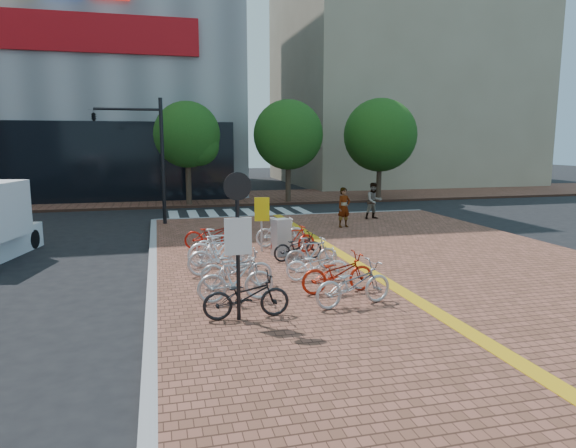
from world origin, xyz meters
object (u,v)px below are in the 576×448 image
object	(u,v)px
bike_2	(236,268)
pedestrian_a	(344,207)
utility_box	(281,237)
notice_sign	(238,228)
bike_11	(298,246)
bike_13	(281,232)
pedestrian_b	(374,201)
traffic_light_pole	(131,138)
bike_5	(220,243)
bike_9	(317,265)
bike_3	(220,255)
bike_12	(293,239)
bike_6	(212,235)
bike_8	(338,273)
bike_1	(236,279)
bike_7	(353,284)
bike_0	(246,296)
bike_4	(220,247)
bike_10	(312,254)
yellow_sign	(262,214)

from	to	relation	value
bike_2	pedestrian_a	world-z (taller)	pedestrian_a
utility_box	notice_sign	bearing A→B (deg)	-111.64
bike_2	bike_11	world-z (taller)	bike_2
bike_13	pedestrian_a	size ratio (longest dim) A/B	1.03
pedestrian_b	utility_box	bearing A→B (deg)	-137.77
notice_sign	traffic_light_pole	xyz separation A→B (m)	(-2.56, 13.33, 1.89)
bike_5	bike_11	size ratio (longest dim) A/B	0.98
bike_2	bike_9	bearing A→B (deg)	-87.34
bike_3	bike_12	world-z (taller)	bike_3
pedestrian_a	pedestrian_b	xyz separation A→B (m)	(2.21, 1.88, 0.01)
bike_6	utility_box	size ratio (longest dim) A/B	1.56
bike_5	notice_sign	bearing A→B (deg)	173.46
bike_8	bike_2	bearing A→B (deg)	61.66
pedestrian_a	notice_sign	world-z (taller)	notice_sign
bike_1	bike_3	world-z (taller)	bike_3
bike_9	bike_12	distance (m)	3.41
bike_3	pedestrian_b	bearing A→B (deg)	-52.45
bike_7	bike_13	distance (m)	6.72
bike_0	notice_sign	bearing A→B (deg)	118.34
bike_11	traffic_light_pole	xyz separation A→B (m)	(-5.18, 8.39, 3.39)
bike_0	bike_2	distance (m)	2.38
bike_4	bike_7	bearing A→B (deg)	-151.13
bike_11	notice_sign	world-z (taller)	notice_sign
bike_9	bike_11	bearing A→B (deg)	8.00
bike_9	bike_13	size ratio (longest dim) A/B	0.93
bike_10	bike_11	world-z (taller)	bike_10
bike_8	traffic_light_pole	xyz separation A→B (m)	(-5.21, 11.98, 3.33)
bike_1	notice_sign	size ratio (longest dim) A/B	0.58
bike_10	utility_box	size ratio (longest dim) A/B	1.34
bike_2	bike_12	bearing A→B (deg)	-33.12
bike_5	bike_8	bearing A→B (deg)	-157.67
bike_2	bike_3	size ratio (longest dim) A/B	0.98
bike_1	pedestrian_b	world-z (taller)	pedestrian_b
bike_4	bike_6	distance (m)	2.65
bike_7	yellow_sign	distance (m)	6.27
bike_11	bike_12	world-z (taller)	bike_12
pedestrian_a	utility_box	bearing A→B (deg)	-145.53
bike_8	utility_box	distance (m)	4.39
bike_5	bike_10	bearing A→B (deg)	-140.57
yellow_sign	bike_13	bearing A→B (deg)	35.43
bike_9	pedestrian_b	size ratio (longest dim) A/B	0.95
bike_0	bike_12	world-z (taller)	bike_0
bike_6	pedestrian_b	distance (m)	9.61
bike_6	pedestrian_b	size ratio (longest dim) A/B	1.08
bike_2	bike_8	world-z (taller)	bike_8
bike_2	bike_7	world-z (taller)	bike_7
bike_1	yellow_sign	world-z (taller)	yellow_sign
bike_5	bike_6	distance (m)	1.19
traffic_light_pole	bike_6	bearing A→B (deg)	-65.25
bike_7	bike_8	bearing A→B (deg)	-11.42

